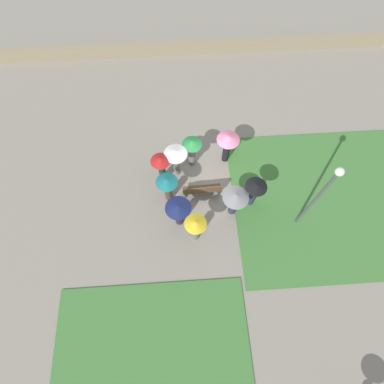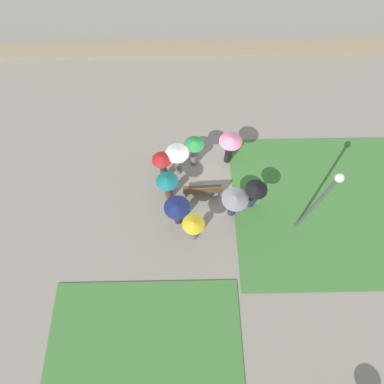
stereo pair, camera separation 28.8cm
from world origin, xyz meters
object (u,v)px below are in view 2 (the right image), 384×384
object	(u,v)px
crowd_person_pink	(230,144)
crowd_person_teal	(168,184)
park_bench	(202,190)
crowd_person_grey	(235,201)
lamp_post	(320,199)
crowd_person_navy	(177,210)
crowd_person_white	(177,156)
crowd_person_green	(194,148)
crowd_person_yellow	(193,227)
crowd_person_red	(163,164)
crowd_person_black	(255,193)

from	to	relation	value
crowd_person_pink	crowd_person_teal	bearing A→B (deg)	-51.08
park_bench	crowd_person_grey	size ratio (longest dim) A/B	1.05
lamp_post	crowd_person_pink	size ratio (longest dim) A/B	2.49
lamp_post	crowd_person_navy	size ratio (longest dim) A/B	2.73
crowd_person_white	crowd_person_pink	size ratio (longest dim) A/B	1.00
crowd_person_green	crowd_person_yellow	world-z (taller)	crowd_person_green
crowd_person_navy	crowd_person_teal	xyz separation A→B (m)	(0.45, -1.27, 0.03)
crowd_person_red	crowd_person_teal	world-z (taller)	crowd_person_red
lamp_post	crowd_person_red	size ratio (longest dim) A/B	2.53
crowd_person_red	crowd_person_pink	xyz separation A→B (m)	(-3.22, -0.98, 0.14)
crowd_person_green	crowd_person_navy	size ratio (longest dim) A/B	1.07
crowd_person_yellow	crowd_person_pink	bearing A→B (deg)	100.47
crowd_person_pink	crowd_person_navy	bearing A→B (deg)	-32.81
crowd_person_grey	crowd_person_teal	xyz separation A→B (m)	(2.96, -0.91, -0.06)
crowd_person_green	crowd_person_white	world-z (taller)	crowd_person_white
crowd_person_navy	crowd_person_teal	size ratio (longest dim) A/B	0.97
crowd_person_black	crowd_person_white	bearing A→B (deg)	160.60
crowd_person_black	crowd_person_navy	bearing A→B (deg)	-158.10
crowd_person_red	crowd_person_white	distance (m)	0.79
park_bench	crowd_person_teal	world-z (taller)	crowd_person_teal
crowd_person_grey	crowd_person_yellow	distance (m)	2.16
crowd_person_grey	crowd_person_red	size ratio (longest dim) A/B	0.93
crowd_person_grey	lamp_post	bearing A→B (deg)	97.05
crowd_person_red	crowd_person_pink	size ratio (longest dim) A/B	0.98
crowd_person_navy	crowd_person_grey	bearing A→B (deg)	153.08
crowd_person_green	crowd_person_red	distance (m)	1.72
crowd_person_black	crowd_person_green	bearing A→B (deg)	147.03
crowd_person_grey	crowd_person_red	distance (m)	3.77
crowd_person_white	crowd_person_pink	distance (m)	2.60
lamp_post	crowd_person_teal	xyz separation A→B (m)	(5.91, -1.66, -1.79)
crowd_person_teal	crowd_person_white	world-z (taller)	crowd_person_white
crowd_person_navy	crowd_person_white	distance (m)	2.67
crowd_person_green	crowd_person_pink	distance (m)	1.73
crowd_person_navy	crowd_person_white	size ratio (longest dim) A/B	0.91
crowd_person_red	crowd_person_white	xyz separation A→B (m)	(-0.70, -0.33, 0.16)
crowd_person_pink	lamp_post	bearing A→B (deg)	43.17
park_bench	lamp_post	distance (m)	5.32
crowd_person_green	crowd_person_black	xyz separation A→B (m)	(-2.64, 2.43, -0.04)
crowd_person_navy	crowd_person_yellow	size ratio (longest dim) A/B	0.98
lamp_post	crowd_person_teal	world-z (taller)	lamp_post
crowd_person_grey	crowd_person_black	bearing A→B (deg)	133.77
crowd_person_black	crowd_person_teal	distance (m)	3.92
crowd_person_navy	crowd_person_red	size ratio (longest dim) A/B	0.93
park_bench	crowd_person_pink	bearing A→B (deg)	-126.97
crowd_person_navy	crowd_person_black	bearing A→B (deg)	157.15
crowd_person_black	crowd_person_teal	world-z (taller)	crowd_person_black
park_bench	crowd_person_green	xyz separation A→B (m)	(0.36, -1.84, 0.87)
park_bench	lamp_post	xyz separation A→B (m)	(-4.31, 1.72, 2.60)
crowd_person_navy	crowd_person_red	world-z (taller)	crowd_person_red
crowd_person_green	crowd_person_pink	size ratio (longest dim) A/B	0.98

